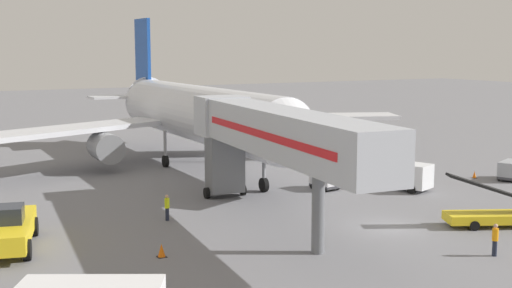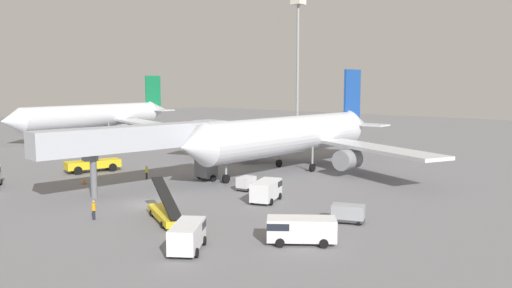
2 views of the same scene
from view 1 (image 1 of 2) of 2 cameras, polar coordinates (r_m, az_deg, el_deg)
name	(u,v)px [view 1 (image 1 of 2)]	position (r m, az deg, el deg)	size (l,w,h in m)	color
ground_plane	(391,228)	(42.07, 11.46, -7.03)	(300.00, 300.00, 0.00)	slate
airplane_at_gate	(196,114)	(62.31, -5.12, 2.59)	(45.11, 39.70, 14.18)	silver
jet_bridge	(269,134)	(41.12, 1.16, 0.82)	(5.77, 23.39, 7.43)	#B2B7C1
pushback_tug	(9,229)	(39.19, -20.40, -6.81)	(4.15, 7.57, 2.47)	yellow
belt_loader_truck	(503,214)	(44.14, 20.40, -5.63)	(7.25, 4.77, 3.34)	yellow
service_van_mid_left	(399,174)	(53.30, 12.17, -2.49)	(3.51, 5.00, 2.13)	white
baggage_cart_near_right	(325,179)	(52.27, 5.92, -2.95)	(1.77, 2.31, 1.56)	#38383D
baggage_cart_mid_right	(511,170)	(59.65, 21.01, -2.05)	(3.14, 2.46, 1.59)	#38383D
ground_crew_worker_foreground	(495,239)	(37.78, 19.77, -7.65)	(0.44, 0.44, 1.76)	#1E2333
ground_crew_worker_midground	(167,207)	(43.12, -7.61, -5.34)	(0.40, 0.40, 1.69)	#1E2333
safety_cone_alpha	(162,250)	(35.94, -8.08, -9.00)	(0.47, 0.47, 0.72)	black
safety_cone_bravo	(474,175)	(59.53, 18.18, -2.51)	(0.39, 0.39, 0.60)	black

